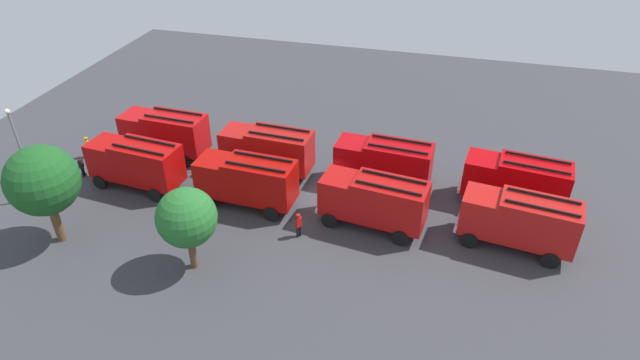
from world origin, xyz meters
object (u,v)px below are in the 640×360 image
lamppost (21,150)px  fire_truck_0 (516,180)px  firefighter_1 (509,168)px  tree_0 (187,218)px  firefighter_3 (155,126)px  fire_truck_2 (267,149)px  firefighter_0 (88,146)px  traffic_cone_0 (546,184)px  fire_truck_1 (384,162)px  fire_truck_3 (165,132)px  fire_truck_4 (519,220)px  traffic_cone_1 (392,201)px  fire_truck_6 (247,180)px  firefighter_4 (299,224)px  firefighter_2 (81,165)px  fire_truck_7 (136,162)px  fire_truck_5 (374,200)px  tree_1 (42,181)px

lamppost → fire_truck_0: bearing=-166.0°
firefighter_1 → tree_0: bearing=-115.0°
firefighter_1 → firefighter_3: (29.77, 0.59, -0.10)m
fire_truck_2 → firefighter_0: fire_truck_2 is taller
firefighter_1 → traffic_cone_0: bearing=17.7°
firefighter_3 → lamppost: 12.07m
fire_truck_1 → fire_truck_3: size_ratio=1.01×
fire_truck_4 → traffic_cone_1: (8.30, -2.47, -1.79)m
fire_truck_6 → firefighter_4: (-4.53, 2.50, -1.14)m
fire_truck_4 → firefighter_1: 8.18m
fire_truck_6 → firefighter_1: fire_truck_6 is taller
firefighter_2 → traffic_cone_0: size_ratio=2.96×
fire_truck_3 → fire_truck_7: 4.82m
fire_truck_7 → traffic_cone_1: (-18.69, -2.56, -1.79)m
fire_truck_7 → firefighter_4: bearing=174.6°
fire_truck_1 → fire_truck_3: (17.89, -0.02, 0.00)m
fire_truck_5 → fire_truck_7: bearing=6.6°
fire_truck_5 → fire_truck_2: bearing=-19.3°
firefighter_4 → tree_1: tree_1 is taller
tree_0 → traffic_cone_1: tree_0 is taller
fire_truck_1 → firefighter_4: size_ratio=4.12×
fire_truck_1 → traffic_cone_1: size_ratio=10.03×
fire_truck_4 → traffic_cone_0: bearing=-100.5°
fire_truck_7 → firefighter_2: (5.04, -0.14, -1.20)m
fire_truck_4 → firefighter_0: (33.29, -2.71, -1.14)m
tree_0 → fire_truck_3: bearing=-55.4°
traffic_cone_1 → fire_truck_3: bearing=-6.8°
tree_1 → traffic_cone_1: (-20.39, -9.50, -4.27)m
firefighter_1 → tree_0: (18.89, 15.22, 2.73)m
fire_truck_1 → fire_truck_5: size_ratio=0.99×
fire_truck_5 → traffic_cone_0: bearing=-138.7°
fire_truck_2 → traffic_cone_0: bearing=-167.8°
firefighter_3 → tree_1: size_ratio=0.24×
fire_truck_1 → traffic_cone_1: fire_truck_1 is taller
fire_truck_3 → fire_truck_0: bearing=-177.3°
fire_truck_4 → firefighter_4: size_ratio=4.18×
fire_truck_6 → tree_0: bearing=85.7°
fire_truck_6 → fire_truck_7: same height
fire_truck_2 → fire_truck_6: size_ratio=1.00×
firefighter_4 → traffic_cone_0: size_ratio=3.10×
fire_truck_2 → firefighter_1: bearing=-165.2°
firefighter_0 → tree_1: (-4.61, 9.74, 3.62)m
tree_0 → fire_truck_5: bearing=-145.3°
firefighter_3 → traffic_cone_0: (-32.53, -0.18, -0.64)m
firefighter_0 → traffic_cone_1: bearing=131.8°
firefighter_3 → fire_truck_7: bearing=-173.9°
fire_truck_1 → traffic_cone_1: (-1.06, 2.23, -1.79)m
fire_truck_4 → traffic_cone_0: (-2.57, -7.69, -1.86)m
lamppost → fire_truck_6: bearing=-167.1°
fire_truck_2 → fire_truck_4: same height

